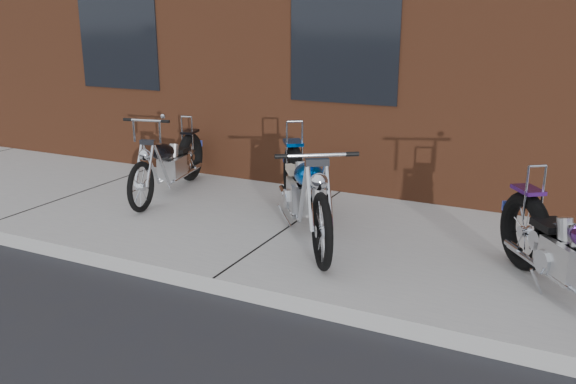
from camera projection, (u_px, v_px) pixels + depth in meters
The scene contains 5 objects.
ground at pixel (214, 294), 5.33m from camera, with size 120.00×120.00×0.00m, color #232429.
sidewalk at pixel (289, 233), 6.60m from camera, with size 22.00×3.00×0.15m, color #9F9F9F.
chopper_purple at pixel (575, 257), 4.70m from camera, with size 1.40×1.88×1.26m.
chopper_blue at pixel (305, 193), 6.25m from camera, with size 1.47×2.09×1.07m.
chopper_third at pixel (170, 165), 7.70m from camera, with size 0.63×2.04×1.05m.
Camera 1 is at (2.74, -4.08, 2.36)m, focal length 38.00 mm.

